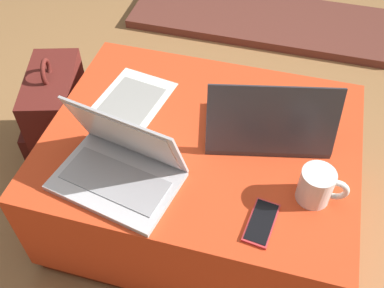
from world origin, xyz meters
TOP-DOWN VIEW (x-y plane):
  - ground_plane at (0.00, 0.00)m, footprint 14.00×14.00m
  - ottoman at (0.00, 0.00)m, footprint 0.96×0.76m
  - laptop_near at (-0.18, -0.21)m, footprint 0.38×0.29m
  - laptop_far at (0.19, 0.05)m, footprint 0.41×0.30m
  - cell_phone at (0.23, -0.26)m, footprint 0.08×0.15m
  - backpack at (-0.61, 0.13)m, footprint 0.30×0.37m
  - paper_sheet at (-0.27, 0.09)m, footprint 0.26×0.33m
  - coffee_mug at (0.35, -0.14)m, footprint 0.13×0.09m
  - fireplace_hearth at (0.00, 1.30)m, footprint 1.40×0.50m

SIDE VIEW (x-z plane):
  - ground_plane at x=0.00m, z-range 0.00..0.00m
  - fireplace_hearth at x=0.00m, z-range 0.00..0.04m
  - backpack at x=-0.61m, z-range -0.04..0.44m
  - ottoman at x=0.00m, z-range 0.00..0.41m
  - paper_sheet at x=-0.27m, z-range 0.41..0.41m
  - cell_phone at x=0.23m, z-range 0.41..0.42m
  - laptop_near at x=-0.18m, z-range 0.34..0.57m
  - laptop_far at x=0.19m, z-range 0.34..0.58m
  - coffee_mug at x=0.35m, z-range 0.41..0.52m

